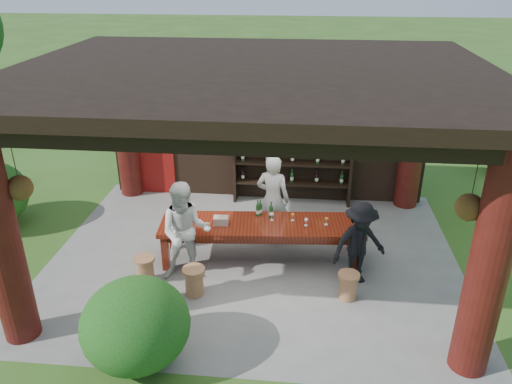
# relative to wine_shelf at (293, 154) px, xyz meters

# --- Properties ---
(ground) EXTENTS (90.00, 90.00, 0.00)m
(ground) POSITION_rel_wine_shelf_xyz_m (-0.60, -2.45, -1.15)
(ground) COLOR #2D5119
(ground) RESTS_ON ground
(pavilion) EXTENTS (7.50, 6.00, 3.60)m
(pavilion) POSITION_rel_wine_shelf_xyz_m (-0.61, -2.02, 0.98)
(pavilion) COLOR slate
(pavilion) RESTS_ON ground
(wine_shelf) EXTENTS (2.60, 0.40, 2.29)m
(wine_shelf) POSITION_rel_wine_shelf_xyz_m (0.00, 0.00, 0.00)
(wine_shelf) COLOR black
(wine_shelf) RESTS_ON ground
(tasting_table) EXTENTS (3.66, 1.21, 0.75)m
(tasting_table) POSITION_rel_wine_shelf_xyz_m (-0.46, -2.49, -0.51)
(tasting_table) COLOR #4F180B
(tasting_table) RESTS_ON ground
(stool_near_left) EXTENTS (0.37, 0.37, 0.49)m
(stool_near_left) POSITION_rel_wine_shelf_xyz_m (-1.45, -3.65, -0.89)
(stool_near_left) COLOR #955B3B
(stool_near_left) RESTS_ON ground
(stool_near_right) EXTENTS (0.35, 0.35, 0.46)m
(stool_near_right) POSITION_rel_wine_shelf_xyz_m (1.04, -3.51, -0.90)
(stool_near_right) COLOR #955B3B
(stool_near_right) RESTS_ON ground
(stool_far_left) EXTENTS (0.36, 0.36, 0.47)m
(stool_far_left) POSITION_rel_wine_shelf_xyz_m (-2.35, -3.38, -0.90)
(stool_far_left) COLOR #955B3B
(stool_far_left) RESTS_ON ground
(host) EXTENTS (0.72, 0.55, 1.76)m
(host) POSITION_rel_wine_shelf_xyz_m (-0.31, -1.76, -0.27)
(host) COLOR beige
(host) RESTS_ON ground
(guest_woman) EXTENTS (0.96, 0.81, 1.76)m
(guest_woman) POSITION_rel_wine_shelf_xyz_m (-1.67, -3.16, -0.27)
(guest_woman) COLOR silver
(guest_woman) RESTS_ON ground
(guest_man) EXTENTS (1.10, 0.90, 1.48)m
(guest_man) POSITION_rel_wine_shelf_xyz_m (1.21, -3.02, -0.41)
(guest_man) COLOR black
(guest_man) RESTS_ON ground
(table_bottles) EXTENTS (0.32, 0.17, 0.31)m
(table_bottles) POSITION_rel_wine_shelf_xyz_m (-0.45, -2.20, -0.24)
(table_bottles) COLOR #194C1E
(table_bottles) RESTS_ON tasting_table
(table_glasses) EXTENTS (1.04, 0.23, 0.15)m
(table_glasses) POSITION_rel_wine_shelf_xyz_m (0.21, -2.41, -0.32)
(table_glasses) COLOR silver
(table_glasses) RESTS_ON tasting_table
(napkin_basket) EXTENTS (0.27, 0.20, 0.14)m
(napkin_basket) POSITION_rel_wine_shelf_xyz_m (-1.17, -2.60, -0.33)
(napkin_basket) COLOR #BF6672
(napkin_basket) RESTS_ON tasting_table
(shrubs) EXTENTS (14.58, 8.82, 1.36)m
(shrubs) POSITION_rel_wine_shelf_xyz_m (1.55, -1.73, -0.60)
(shrubs) COLOR #194C14
(shrubs) RESTS_ON ground
(trees) EXTENTS (22.24, 9.97, 4.80)m
(trees) POSITION_rel_wine_shelf_xyz_m (3.36, -0.73, 2.22)
(trees) COLOR #3F2819
(trees) RESTS_ON ground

